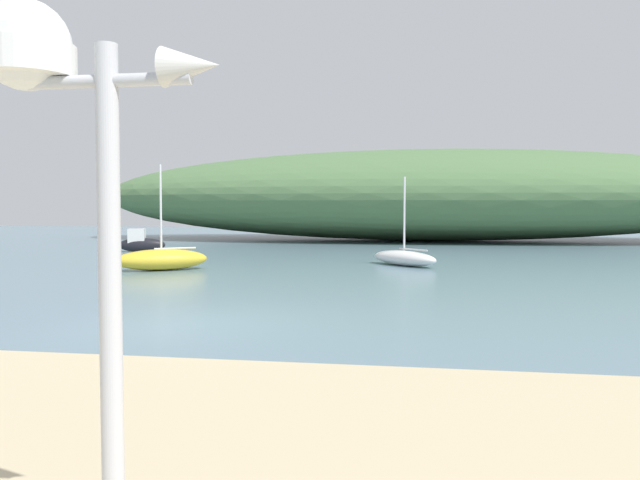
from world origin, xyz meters
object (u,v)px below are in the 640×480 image
object	(u,v)px
motorboat_far_left	(141,243)
sailboat_outer_mooring	(161,259)
mast_structure	(53,105)
sailboat_by_sandbar	(404,258)

from	to	relation	value
motorboat_far_left	sailboat_outer_mooring	world-z (taller)	sailboat_outer_mooring
mast_structure	sailboat_by_sandbar	world-z (taller)	sailboat_by_sandbar
mast_structure	sailboat_outer_mooring	world-z (taller)	sailboat_outer_mooring
mast_structure	sailboat_outer_mooring	distance (m)	20.48
motorboat_far_left	sailboat_by_sandbar	xyz separation A→B (m)	(13.67, -5.50, -0.15)
mast_structure	motorboat_far_left	xyz separation A→B (m)	(-12.59, 27.70, -2.38)
motorboat_far_left	sailboat_by_sandbar	bearing A→B (deg)	-21.90
motorboat_far_left	sailboat_outer_mooring	bearing A→B (deg)	-60.63
mast_structure	sailboat_by_sandbar	bearing A→B (deg)	87.22
motorboat_far_left	sailboat_outer_mooring	size ratio (longest dim) A/B	0.65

